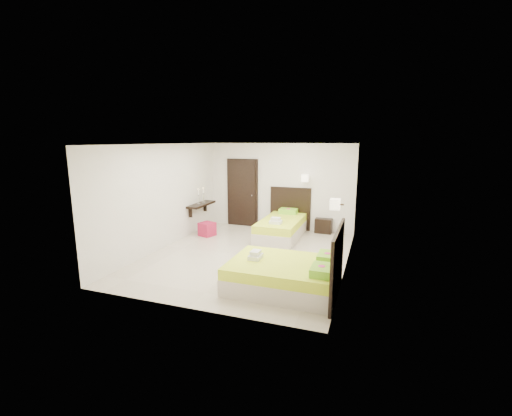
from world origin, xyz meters
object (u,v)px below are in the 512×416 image
(bed_double, at_px, (288,274))
(ottoman, at_px, (207,229))
(nightstand, at_px, (324,225))
(bed_single, at_px, (282,226))

(bed_double, xyz_separation_m, ottoman, (-3.06, 2.72, -0.10))
(bed_double, bearing_deg, nightstand, 89.42)
(nightstand, distance_m, ottoman, 3.43)
(bed_double, relative_size, nightstand, 4.05)
(bed_double, distance_m, ottoman, 4.09)
(bed_double, height_order, nightstand, bed_double)
(bed_double, bearing_deg, ottoman, 138.32)
(nightstand, xyz_separation_m, ottoman, (-3.10, -1.48, -0.02))
(ottoman, bearing_deg, bed_double, -41.68)
(bed_single, height_order, ottoman, bed_single)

